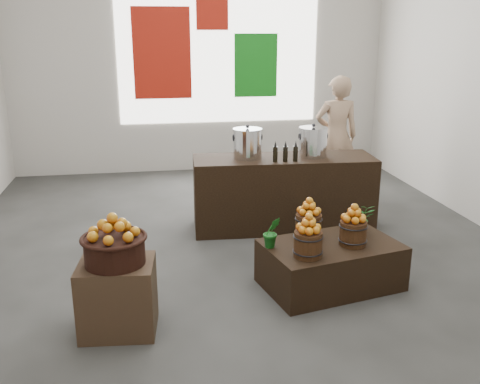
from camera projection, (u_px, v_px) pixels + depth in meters
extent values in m
plane|color=#3D3D3B|center=(236.00, 249.00, 5.73)|extent=(7.00, 7.00, 0.00)
cube|color=#B7B2A9|center=(200.00, 47.00, 8.45)|extent=(6.00, 0.04, 4.00)
cube|color=white|center=(219.00, 46.00, 8.48)|extent=(3.20, 0.02, 2.40)
cube|color=#9C180C|center=(162.00, 53.00, 8.35)|extent=(0.90, 0.04, 1.40)
cube|color=#116E15|center=(256.00, 65.00, 8.65)|extent=(0.70, 0.04, 1.00)
cube|color=#9C180C|center=(212.00, 13.00, 8.31)|extent=(0.50, 0.04, 0.50)
cube|color=#452D20|center=(118.00, 297.00, 4.10)|extent=(0.61, 0.51, 0.56)
cylinder|color=black|center=(115.00, 251.00, 3.99)|extent=(0.45, 0.45, 0.21)
cube|color=black|center=(331.00, 265.00, 4.85)|extent=(1.32, 0.97, 0.41)
cylinder|color=#3E2111|center=(308.00, 244.00, 4.49)|extent=(0.24, 0.24, 0.22)
cylinder|color=#3E2111|center=(353.00, 233.00, 4.73)|extent=(0.24, 0.24, 0.22)
cylinder|color=#3E2111|center=(308.00, 226.00, 4.91)|extent=(0.24, 0.24, 0.22)
imported|color=#125516|center=(360.00, 218.00, 5.02)|extent=(0.29, 0.26, 0.29)
imported|color=#125516|center=(272.00, 232.00, 4.67)|extent=(0.17, 0.14, 0.28)
cube|color=black|center=(283.00, 193.00, 6.25)|extent=(2.11, 0.79, 0.85)
cylinder|color=silver|center=(247.00, 144.00, 6.03)|extent=(0.32, 0.32, 0.32)
cylinder|color=silver|center=(313.00, 143.00, 6.11)|extent=(0.32, 0.32, 0.32)
imported|color=#98785D|center=(336.00, 136.00, 7.44)|extent=(0.63, 0.44, 1.67)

